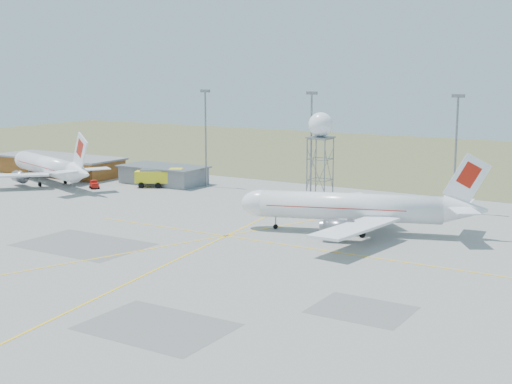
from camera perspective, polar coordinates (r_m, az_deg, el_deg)
The scene contains 12 objects.
ground at distance 80.88m, azimuth -11.19°, elevation -8.15°, with size 400.00×400.00×0.00m, color gray.
grass_strip at distance 204.52m, azimuth 16.50°, elevation 2.47°, with size 400.00×120.00×0.03m, color #535F34.
building_orange at distance 175.46m, azimuth -15.47°, elevation 2.07°, with size 33.00×12.00×4.30m.
building_grey at distance 156.52m, azimuth -7.41°, elevation 1.38°, with size 19.00×10.00×3.90m.
mast_a at distance 150.89m, azimuth -4.05°, elevation 4.98°, with size 2.20×0.50×20.50m.
mast_b at distance 137.84m, azimuth 4.44°, elevation 4.52°, with size 2.20×0.50×20.50m.
mast_c at distance 127.53m, azimuth 15.71°, elevation 3.76°, with size 2.20×0.50×20.50m.
airliner_main at distance 109.27m, azimuth 7.90°, elevation -1.26°, with size 36.45×34.36×12.72m.
airliner_far at distance 160.64m, azimuth -16.21°, elevation 1.94°, with size 35.59×33.52×12.44m.
radar_tower at distance 135.07m, azimuth 5.17°, elevation 3.26°, with size 4.62×4.62×16.74m.
fire_truck at distance 152.06m, azimuth -7.62°, elevation 1.10°, with size 10.38×7.64×4.00m.
baggage_tug at distance 152.87m, azimuth -12.82°, elevation 0.51°, with size 2.67×2.59×1.72m.
Camera 1 is at (52.86, -56.03, 24.66)m, focal length 50.00 mm.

